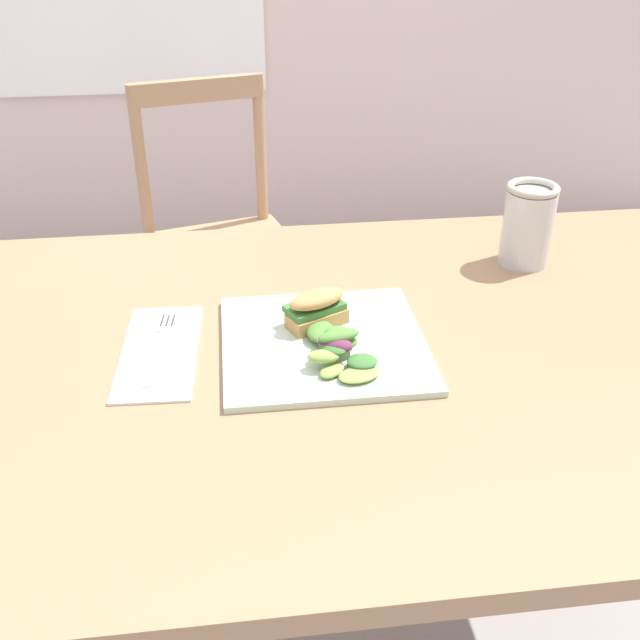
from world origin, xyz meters
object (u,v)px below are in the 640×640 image
Objects in this scene: dining_table at (326,412)px; plate_lunch at (324,343)px; chair_wooden_far at (221,245)px; fork_on_napkin at (161,343)px; mason_jar_iced_tea at (527,228)px; sandwich_half_front at (316,308)px.

plate_lunch is (-0.00, 0.00, 0.12)m from dining_table.
fork_on_napkin is (-0.07, -0.99, 0.30)m from chair_wooden_far.
plate_lunch is 2.01× the size of mason_jar_iced_tea.
fork_on_napkin is (-0.23, 0.03, 0.12)m from dining_table.
fork_on_napkin is 1.31× the size of mason_jar_iced_tea.
sandwich_half_front is (0.15, -0.97, 0.33)m from chair_wooden_far.
dining_table is at bearing -81.09° from chair_wooden_far.
fork_on_napkin is (-0.22, -0.01, -0.03)m from sandwich_half_front.
chair_wooden_far reaches higher than plate_lunch.
plate_lunch is at bearing -7.35° from fork_on_napkin.
sandwich_half_front is at bearing 3.65° from fork_on_napkin.
dining_table is 14.14× the size of sandwich_half_front.
chair_wooden_far is at bearing 124.26° from mason_jar_iced_tea.
sandwich_half_front is at bearing -81.15° from chair_wooden_far.
plate_lunch is 1.54× the size of fork_on_napkin.
plate_lunch is at bearing -148.88° from mason_jar_iced_tea.
mason_jar_iced_tea is (0.38, 0.19, 0.03)m from sandwich_half_front.
chair_wooden_far is 1.03m from fork_on_napkin.
plate_lunch is 0.06m from sandwich_half_front.
chair_wooden_far is at bearing 98.91° from dining_table.
mason_jar_iced_tea reaches higher than plate_lunch.
sandwich_half_front reaches higher than dining_table.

